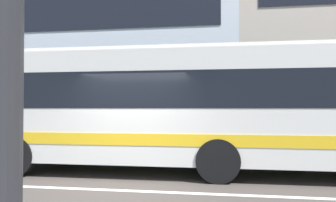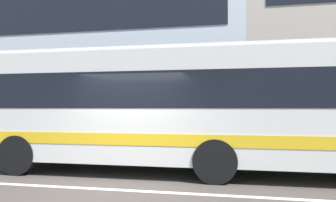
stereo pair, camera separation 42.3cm
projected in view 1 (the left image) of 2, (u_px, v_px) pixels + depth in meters
name	position (u px, v px, depth m)	size (l,w,h in m)	color
ground_plane	(121.00, 191.00, 6.66)	(160.00, 160.00, 0.00)	#443D37
lane_centre_line	(121.00, 190.00, 6.66)	(60.00, 0.16, 0.01)	silver
hedge_row_far	(131.00, 141.00, 12.40)	(23.05, 1.10, 0.86)	#2B6321
apartment_block_left	(69.00, 43.00, 20.88)	(20.93, 8.16, 11.69)	silver
transit_bus	(193.00, 105.00, 8.63)	(10.65, 2.72, 3.19)	silver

